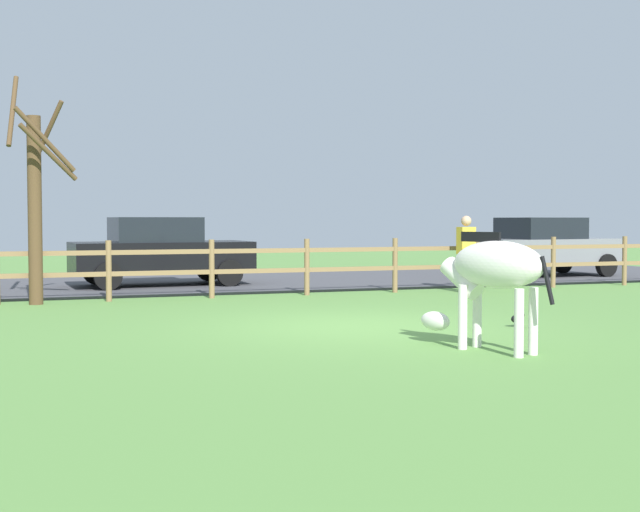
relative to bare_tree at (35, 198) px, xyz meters
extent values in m
plane|color=#5B8C42|center=(4.36, -4.83, -1.96)|extent=(60.00, 60.00, 0.00)
cube|color=#47474C|center=(4.36, 4.47, -1.93)|extent=(28.00, 7.40, 0.05)
cylinder|color=olive|center=(1.30, 0.17, -1.38)|extent=(0.11, 0.11, 1.16)
cylinder|color=olive|center=(3.29, 0.17, -1.38)|extent=(0.11, 0.11, 1.16)
cylinder|color=olive|center=(5.27, 0.17, -1.38)|extent=(0.11, 0.11, 1.16)
cylinder|color=olive|center=(7.26, 0.17, -1.38)|extent=(0.11, 0.11, 1.16)
cylinder|color=olive|center=(9.24, 0.17, -1.38)|extent=(0.11, 0.11, 1.16)
cylinder|color=olive|center=(11.23, 0.17, -1.38)|extent=(0.11, 0.11, 1.16)
cylinder|color=olive|center=(13.21, 0.17, -1.38)|extent=(0.11, 0.11, 1.16)
cube|color=olive|center=(4.28, 0.17, -1.43)|extent=(21.84, 0.06, 0.09)
cube|color=olive|center=(4.28, 0.17, -1.03)|extent=(21.84, 0.06, 0.09)
cylinder|color=#513A23|center=(-0.01, 0.03, -0.23)|extent=(0.25, 0.25, 3.45)
cylinder|color=#513A23|center=(-0.37, 0.10, 1.57)|extent=(0.23, 0.81, 1.37)
cylinder|color=#513A23|center=(0.24, 0.27, 1.23)|extent=(0.60, 0.62, 1.13)
cylinder|color=#513A23|center=(0.23, -0.44, 0.79)|extent=(1.04, 0.59, 0.98)
cylinder|color=#513A23|center=(0.18, -0.46, 1.01)|extent=(1.07, 0.48, 1.11)
ellipsoid|color=white|center=(5.07, -7.56, -0.92)|extent=(0.92, 1.33, 0.56)
cylinder|color=white|center=(4.79, -7.24, -1.57)|extent=(0.11, 0.11, 0.78)
cylinder|color=white|center=(5.05, -7.13, -1.57)|extent=(0.11, 0.11, 0.78)
cylinder|color=white|center=(5.10, -7.98, -1.57)|extent=(0.11, 0.11, 0.78)
cylinder|color=white|center=(5.35, -7.87, -1.57)|extent=(0.11, 0.11, 0.78)
cylinder|color=white|center=(4.87, -7.07, -1.11)|extent=(0.45, 0.64, 0.51)
ellipsoid|color=white|center=(4.71, -6.68, -1.68)|extent=(0.35, 0.48, 0.24)
cube|color=black|center=(4.98, -7.32, -0.60)|extent=(0.25, 0.53, 0.12)
cylinder|color=black|center=(5.33, -8.17, -1.07)|extent=(0.12, 0.20, 0.54)
cylinder|color=black|center=(6.54, -5.65, -1.93)|extent=(0.01, 0.01, 0.06)
cylinder|color=black|center=(6.54, -5.69, -1.93)|extent=(0.01, 0.01, 0.06)
ellipsoid|color=black|center=(6.54, -5.67, -1.84)|extent=(0.18, 0.10, 0.12)
sphere|color=black|center=(6.63, -5.67, -1.79)|extent=(0.07, 0.07, 0.07)
cube|color=black|center=(2.74, 3.10, -1.26)|extent=(4.11, 1.99, 0.70)
cube|color=black|center=(2.59, 3.09, -0.63)|extent=(2.01, 1.70, 0.56)
cylinder|color=black|center=(4.02, 4.05, -1.61)|extent=(0.61, 0.22, 0.60)
cylinder|color=black|center=(4.15, 2.35, -1.61)|extent=(0.61, 0.22, 0.60)
cylinder|color=black|center=(1.33, 3.85, -1.61)|extent=(0.61, 0.22, 0.60)
cylinder|color=black|center=(1.46, 2.15, -1.61)|extent=(0.61, 0.22, 0.60)
cube|color=slate|center=(12.84, 2.87, -1.26)|extent=(4.15, 2.08, 0.70)
cube|color=black|center=(12.69, 2.86, -0.63)|extent=(2.04, 1.74, 0.56)
cylinder|color=black|center=(14.10, 3.85, -1.61)|extent=(0.61, 0.24, 0.60)
cylinder|color=black|center=(14.26, 2.15, -1.61)|extent=(0.61, 0.24, 0.60)
cylinder|color=black|center=(11.41, 3.59, -1.61)|extent=(0.61, 0.24, 0.60)
cylinder|color=black|center=(11.58, 1.89, -1.61)|extent=(0.61, 0.24, 0.60)
cylinder|color=#232847|center=(8.65, -0.25, -1.55)|extent=(0.14, 0.14, 0.82)
cylinder|color=#232847|center=(8.83, -0.22, -1.55)|extent=(0.14, 0.14, 0.82)
cube|color=gold|center=(8.74, -0.23, -0.85)|extent=(0.39, 0.27, 0.58)
sphere|color=tan|center=(8.74, -0.23, -0.43)|extent=(0.22, 0.22, 0.22)
camera|label=1|loc=(-0.10, -16.06, -0.40)|focal=46.76mm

